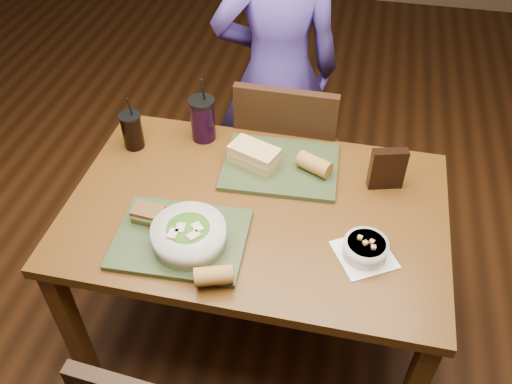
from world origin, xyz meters
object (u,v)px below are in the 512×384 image
tray_near (181,239)px  sandwich_far (254,155)px  chip_bag (387,169)px  baguette_near (214,276)px  sandwich_near (149,214)px  diner (277,75)px  tray_far (280,166)px  soup_bowl (365,248)px  cup_cola (132,131)px  cup_berry (203,119)px  baguette_far (314,164)px  chair_far (287,159)px  salad_bowl (189,234)px  dining_table (256,225)px

tray_near → sandwich_far: bearing=69.5°
chip_bag → baguette_near: bearing=-146.2°
sandwich_near → chip_bag: (0.76, 0.35, 0.04)m
diner → tray_near: bearing=65.1°
diner → tray_far: 0.60m
tray_far → tray_near: bearing=-120.7°
tray_far → sandwich_far: 0.11m
soup_bowl → tray_near: bearing=-173.7°
cup_cola → cup_berry: (0.25, 0.11, 0.02)m
sandwich_near → sandwich_far: size_ratio=0.53×
tray_near → tray_far: 0.49m
tray_near → chip_bag: bearing=32.8°
baguette_near → cup_berry: cup_berry is taller
tray_far → baguette_far: baguette_far is taller
chair_far → baguette_far: (0.15, -0.33, 0.27)m
diner → baguette_far: 0.64m
cup_cola → cup_berry: bearing=23.5°
cup_berry → tray_near: bearing=-81.7°
salad_bowl → chip_bag: bearing=35.4°
baguette_far → chip_bag: 0.26m
salad_bowl → chip_bag: (0.59, 0.42, 0.02)m
sandwich_far → cup_cola: size_ratio=0.89×
tray_far → cup_berry: cup_berry is taller
chair_far → sandwich_near: size_ratio=8.90×
baguette_near → chair_far: bearing=85.3°
diner → soup_bowl: diner is taller
chair_far → diner: (-0.10, 0.26, 0.26)m
salad_bowl → soup_bowl: bearing=8.4°
dining_table → diner: size_ratio=0.83×
baguette_near → chip_bag: chip_bag is taller
chair_far → cup_berry: (-0.31, -0.20, 0.31)m
salad_bowl → baguette_near: salad_bowl is taller
baguette_near → dining_table: bearing=81.7°
cup_cola → cup_berry: cup_berry is taller
soup_bowl → sandwich_far: 0.55m
salad_bowl → cup_berry: 0.57m
tray_near → cup_cola: (-0.33, 0.43, 0.07)m
baguette_far → chip_bag: chip_bag is taller
salad_bowl → cup_berry: cup_berry is taller
sandwich_near → cup_berry: 0.49m
tray_far → cup_cola: bearing=178.9°
dining_table → sandwich_far: 0.26m
diner → sandwich_near: size_ratio=14.79×
baguette_far → chair_far: bearing=114.2°
sandwich_far → baguette_far: 0.22m
sandwich_far → sandwich_near: bearing=-128.0°
tray_near → sandwich_near: (-0.13, 0.05, 0.03)m
cup_cola → chair_far: bearing=29.2°
chair_far → cup_cola: size_ratio=4.19×
cup_berry → sandwich_near: bearing=-95.5°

